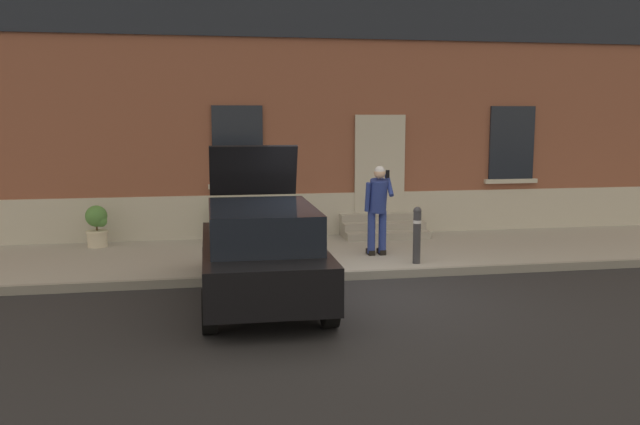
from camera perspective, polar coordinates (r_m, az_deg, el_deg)
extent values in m
plane|color=#232326|center=(10.81, 3.04, -6.94)|extent=(80.00, 80.00, 0.00)
cube|color=#99968E|center=(13.46, 0.29, -3.57)|extent=(24.00, 3.60, 0.15)
cube|color=gray|center=(11.68, 1.98, -5.40)|extent=(24.00, 0.12, 0.15)
cube|color=brown|center=(15.67, -1.42, 11.60)|extent=(24.00, 1.40, 7.50)
cube|color=#BCB7A8|center=(15.10, -0.95, -0.45)|extent=(24.00, 0.08, 1.10)
cube|color=#1E472D|center=(15.31, 5.08, 3.89)|extent=(1.00, 0.08, 2.10)
cube|color=#BCB7A8|center=(15.29, 5.10, 4.08)|extent=(1.16, 0.06, 2.24)
cube|color=black|center=(14.76, -7.02, 5.73)|extent=(1.10, 0.06, 1.70)
cube|color=#BCB7A8|center=(14.80, -6.95, 2.24)|extent=(1.30, 0.12, 0.10)
cube|color=black|center=(16.43, 15.98, 5.72)|extent=(1.10, 0.06, 1.70)
cube|color=#BCB7A8|center=(16.46, 15.91, 2.58)|extent=(1.30, 0.12, 0.10)
cube|color=black|center=(15.11, -0.99, 17.26)|extent=(16.80, 0.06, 1.40)
cube|color=#9E998E|center=(14.76, 5.80, -1.95)|extent=(1.87, 0.32, 0.16)
cube|color=#9E998E|center=(15.05, 5.47, -1.44)|extent=(1.87, 0.32, 0.32)
cube|color=#9E998E|center=(15.34, 5.15, -0.95)|extent=(1.87, 0.32, 0.48)
cube|color=black|center=(10.26, -5.00, -4.23)|extent=(1.80, 4.02, 0.64)
cube|color=black|center=(10.00, -4.97, -1.05)|extent=(1.57, 2.42, 0.56)
cube|color=black|center=(12.27, -5.75, -3.22)|extent=(1.66, 0.12, 0.20)
cube|color=yellow|center=(12.24, -5.77, -2.40)|extent=(0.52, 0.03, 0.12)
cube|color=#B21414|center=(12.16, -9.33, -1.29)|extent=(0.16, 0.04, 0.18)
cube|color=#B21414|center=(12.26, -2.26, -1.11)|extent=(0.16, 0.04, 0.18)
cube|color=black|center=(11.51, -5.68, 3.58)|extent=(1.49, 0.38, 0.87)
cylinder|color=black|center=(8.95, -9.37, -8.28)|extent=(0.21, 0.60, 0.60)
cylinder|color=black|center=(9.09, 0.80, -7.91)|extent=(0.21, 0.60, 0.60)
cylinder|color=black|center=(11.66, -9.45, -4.40)|extent=(0.21, 0.60, 0.60)
cylinder|color=black|center=(11.77, -1.67, -4.17)|extent=(0.21, 0.60, 0.60)
cylinder|color=#333338|center=(12.34, 8.23, -2.14)|extent=(0.14, 0.14, 0.95)
sphere|color=#333338|center=(12.26, 8.28, 0.14)|extent=(0.15, 0.15, 0.15)
cylinder|color=silver|center=(12.29, 8.26, -0.79)|extent=(0.15, 0.15, 0.06)
cylinder|color=#333338|center=(11.73, -6.63, -2.65)|extent=(0.14, 0.14, 0.95)
sphere|color=#333338|center=(11.65, -6.67, -0.25)|extent=(0.15, 0.15, 0.15)
cylinder|color=silver|center=(11.68, -6.65, -1.22)|extent=(0.15, 0.15, 0.06)
cylinder|color=navy|center=(12.97, 4.39, -1.68)|extent=(0.15, 0.15, 0.82)
cube|color=black|center=(13.11, 4.30, -3.36)|extent=(0.12, 0.28, 0.10)
cylinder|color=navy|center=(13.03, 5.33, -1.65)|extent=(0.15, 0.15, 0.82)
cube|color=black|center=(13.16, 5.23, -3.32)|extent=(0.12, 0.28, 0.10)
cylinder|color=navy|center=(12.84, 4.97, 1.43)|extent=(0.34, 0.45, 0.67)
sphere|color=tan|center=(12.72, 5.09, 3.36)|extent=(0.22, 0.22, 0.22)
sphere|color=silver|center=(12.72, 5.09, 3.50)|extent=(0.21, 0.21, 0.21)
cylinder|color=navy|center=(12.74, 4.07, 1.32)|extent=(0.09, 0.19, 0.57)
cylinder|color=navy|center=(12.83, 5.90, 2.33)|extent=(0.09, 0.41, 0.42)
cube|color=black|center=(12.74, 5.77, 3.27)|extent=(0.07, 0.02, 0.15)
cylinder|color=beige|center=(14.55, -18.40, -2.12)|extent=(0.40, 0.40, 0.34)
cylinder|color=beige|center=(14.53, -18.42, -1.58)|extent=(0.44, 0.44, 0.05)
cylinder|color=#47331E|center=(14.50, -18.45, -0.99)|extent=(0.04, 0.04, 0.24)
sphere|color=#4C843D|center=(14.48, -18.48, -0.29)|extent=(0.44, 0.44, 0.44)
sphere|color=#4C843D|center=(14.43, -18.10, -0.70)|extent=(0.24, 0.24, 0.24)
cylinder|color=#2D2D30|center=(14.61, -8.11, -1.74)|extent=(0.40, 0.40, 0.34)
cylinder|color=#2D2D30|center=(14.59, -8.12, -1.20)|extent=(0.44, 0.44, 0.05)
cylinder|color=#47331E|center=(14.57, -8.13, -0.61)|extent=(0.04, 0.04, 0.24)
sphere|color=#4C843D|center=(14.54, -8.14, 0.09)|extent=(0.44, 0.44, 0.44)
sphere|color=#4C843D|center=(14.51, -7.73, -0.32)|extent=(0.24, 0.24, 0.24)
cylinder|color=#B25B38|center=(14.51, -3.44, -1.74)|extent=(0.40, 0.40, 0.34)
cylinder|color=#B25B38|center=(14.49, -3.44, -1.19)|extent=(0.44, 0.44, 0.05)
cylinder|color=#47331E|center=(14.46, -3.44, -0.61)|extent=(0.04, 0.04, 0.24)
sphere|color=#286B2D|center=(14.44, -3.45, 0.10)|extent=(0.44, 0.44, 0.44)
sphere|color=#286B2D|center=(14.42, -3.03, -0.31)|extent=(0.24, 0.24, 0.24)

